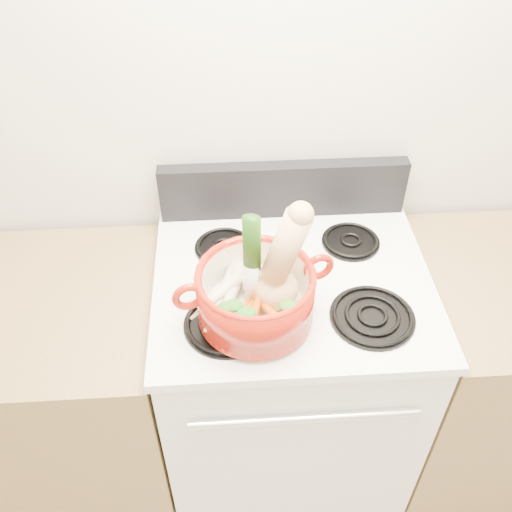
{
  "coord_description": "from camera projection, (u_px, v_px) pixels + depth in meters",
  "views": [
    {
      "loc": [
        -0.18,
        0.27,
        2.08
      ],
      "look_at": [
        -0.11,
        1.24,
        1.19
      ],
      "focal_mm": 40.0,
      "sensor_mm": 36.0,
      "label": 1
    }
  ],
  "objects": [
    {
      "name": "burner_front_left",
      "position": [
        227.0,
        323.0,
        1.47
      ],
      "size": [
        0.22,
        0.22,
        0.02
      ],
      "primitive_type": "cylinder",
      "color": "black",
      "rests_on": "cooktop"
    },
    {
      "name": "squash",
      "position": [
        277.0,
        262.0,
        1.37
      ],
      "size": [
        0.22,
        0.15,
        0.31
      ],
      "primitive_type": null,
      "rotation": [
        0.0,
        0.31,
        0.17
      ],
      "color": "tan",
      "rests_on": "dutch_oven"
    },
    {
      "name": "ginger",
      "position": [
        269.0,
        274.0,
        1.51
      ],
      "size": [
        0.1,
        0.08,
        0.05
      ],
      "primitive_type": "ellipsoid",
      "rotation": [
        0.0,
        0.0,
        0.14
      ],
      "color": "#D2B081",
      "rests_on": "dutch_oven"
    },
    {
      "name": "cooktop",
      "position": [
        293.0,
        282.0,
        1.61
      ],
      "size": [
        0.78,
        0.67,
        0.03
      ],
      "primitive_type": "cube",
      "color": "white",
      "rests_on": "stove_body"
    },
    {
      "name": "carrot_0",
      "position": [
        251.0,
        308.0,
        1.42
      ],
      "size": [
        0.12,
        0.17,
        0.05
      ],
      "primitive_type": "cone",
      "rotation": [
        1.66,
        0.0,
        -0.52
      ],
      "color": "#D4600A",
      "rests_on": "dutch_oven"
    },
    {
      "name": "oven_handle",
      "position": [
        305.0,
        418.0,
        1.46
      ],
      "size": [
        0.6,
        0.02,
        0.02
      ],
      "primitive_type": "cylinder",
      "rotation": [
        0.0,
        1.57,
        0.0
      ],
      "color": "silver",
      "rests_on": "stove_body"
    },
    {
      "name": "control_backsplash",
      "position": [
        283.0,
        189.0,
        1.76
      ],
      "size": [
        0.76,
        0.05,
        0.18
      ],
      "primitive_type": "cube",
      "color": "black",
      "rests_on": "cooktop"
    },
    {
      "name": "dutch_oven",
      "position": [
        255.0,
        295.0,
        1.43
      ],
      "size": [
        0.36,
        0.36,
        0.15
      ],
      "primitive_type": "cylinder",
      "rotation": [
        0.0,
        0.0,
        0.24
      ],
      "color": "#9B170A",
      "rests_on": "burner_front_left"
    },
    {
      "name": "parsnip_0",
      "position": [
        224.0,
        292.0,
        1.46
      ],
      "size": [
        0.14,
        0.25,
        0.07
      ],
      "primitive_type": "cone",
      "rotation": [
        1.66,
        0.0,
        -0.42
      ],
      "color": "beige",
      "rests_on": "dutch_oven"
    },
    {
      "name": "burner_back_left",
      "position": [
        224.0,
        246.0,
        1.69
      ],
      "size": [
        0.17,
        0.17,
        0.02
      ],
      "primitive_type": "cylinder",
      "color": "black",
      "rests_on": "cooktop"
    },
    {
      "name": "pot_handle_left",
      "position": [
        189.0,
        297.0,
        1.35
      ],
      "size": [
        0.08,
        0.04,
        0.08
      ],
      "primitive_type": "torus",
      "rotation": [
        1.57,
        0.0,
        0.24
      ],
      "color": "#9B170A",
      "rests_on": "dutch_oven"
    },
    {
      "name": "burner_front_right",
      "position": [
        372.0,
        316.0,
        1.48
      ],
      "size": [
        0.22,
        0.22,
        0.02
      ],
      "primitive_type": "cylinder",
      "color": "black",
      "rests_on": "cooktop"
    },
    {
      "name": "carrot_1",
      "position": [
        241.0,
        313.0,
        1.41
      ],
      "size": [
        0.09,
        0.13,
        0.04
      ],
      "primitive_type": "cone",
      "rotation": [
        1.66,
        0.0,
        -0.49
      ],
      "color": "#C75509",
      "rests_on": "dutch_oven"
    },
    {
      "name": "wall_back",
      "position": [
        284.0,
        105.0,
        1.62
      ],
      "size": [
        3.5,
        0.02,
        2.6
      ],
      "primitive_type": "cube",
      "color": "beige",
      "rests_on": "floor"
    },
    {
      "name": "carrot_4",
      "position": [
        255.0,
        310.0,
        1.39
      ],
      "size": [
        0.09,
        0.18,
        0.05
      ],
      "primitive_type": "cone",
      "rotation": [
        1.66,
        0.0,
        -0.32
      ],
      "color": "#C35109",
      "rests_on": "dutch_oven"
    },
    {
      "name": "parsnip_2",
      "position": [
        247.0,
        286.0,
        1.46
      ],
      "size": [
        0.08,
        0.19,
        0.06
      ],
      "primitive_type": "cone",
      "rotation": [
        1.66,
        0.0,
        0.23
      ],
      "color": "beige",
      "rests_on": "dutch_oven"
    },
    {
      "name": "carrot_2",
      "position": [
        266.0,
        308.0,
        1.41
      ],
      "size": [
        0.13,
        0.17,
        0.05
      ],
      "primitive_type": "cone",
      "rotation": [
        1.66,
        0.0,
        0.58
      ],
      "color": "#D0480A",
      "rests_on": "dutch_oven"
    },
    {
      "name": "burner_back_right",
      "position": [
        351.0,
        241.0,
        1.7
      ],
      "size": [
        0.17,
        0.17,
        0.02
      ],
      "primitive_type": "cylinder",
      "color": "black",
      "rests_on": "cooktop"
    },
    {
      "name": "carrot_3",
      "position": [
        245.0,
        315.0,
        1.39
      ],
      "size": [
        0.12,
        0.12,
        0.04
      ],
      "primitive_type": "cone",
      "rotation": [
        1.66,
        0.0,
        -0.76
      ],
      "color": "#C13A09",
      "rests_on": "dutch_oven"
    },
    {
      "name": "parsnip_3",
      "position": [
        215.0,
        296.0,
        1.43
      ],
      "size": [
        0.15,
        0.14,
        0.05
      ],
      "primitive_type": "cone",
      "rotation": [
        1.66,
        0.0,
        -0.83
      ],
      "color": "beige",
      "rests_on": "dutch_oven"
    },
    {
      "name": "parsnip_1",
      "position": [
        228.0,
        302.0,
        1.43
      ],
      "size": [
        0.11,
        0.22,
        0.06
      ],
      "primitive_type": "cone",
      "rotation": [
        1.66,
        0.0,
        -0.3
      ],
      "color": "beige",
      "rests_on": "dutch_oven"
    },
    {
      "name": "leek",
      "position": [
        252.0,
        260.0,
        1.37
      ],
      "size": [
        0.06,
        0.06,
        0.29
      ],
      "primitive_type": "cylinder",
      "rotation": [
        0.03,
        0.0,
        -0.3
      ],
      "color": "beige",
      "rests_on": "dutch_oven"
    },
    {
      "name": "stove_body",
      "position": [
        287.0,
        381.0,
        1.93
      ],
      "size": [
        0.76,
        0.65,
        0.92
      ],
      "primitive_type": "cube",
      "color": "silver",
      "rests_on": "floor"
    },
    {
      "name": "pot_handle_right",
      "position": [
        319.0,
        267.0,
        1.43
      ],
      "size": [
        0.08,
        0.04,
        0.08
      ],
      "primitive_type": "torus",
      "rotation": [
        1.57,
        0.0,
        0.24
      ],
      "color": "#9B170A",
      "rests_on": "dutch_oven"
    }
  ]
}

